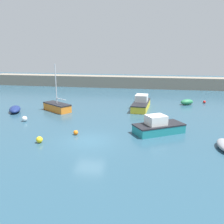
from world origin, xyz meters
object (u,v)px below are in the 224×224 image
(motorboat_grey_hull, at_px, (158,127))
(mooring_buoy_white, at_px, (25,119))
(sailboat_tall_mast, at_px, (57,107))
(rowboat_blue_near, at_px, (15,109))
(mooring_buoy_red, at_px, (204,102))
(cabin_cruiser_white, at_px, (141,104))
(mooring_buoy_orange, at_px, (76,133))
(mooring_buoy_yellow, at_px, (39,140))
(dinghy_near_pier, at_px, (187,102))

(motorboat_grey_hull, xyz_separation_m, mooring_buoy_white, (-14.36, 1.40, -0.33))
(mooring_buoy_white, bearing_deg, sailboat_tall_mast, 71.89)
(rowboat_blue_near, xyz_separation_m, mooring_buoy_red, (24.34, 9.76, -0.16))
(rowboat_blue_near, distance_m, cabin_cruiser_white, 16.13)
(mooring_buoy_orange, height_order, mooring_buoy_white, mooring_buoy_white)
(sailboat_tall_mast, relative_size, mooring_buoy_yellow, 10.71)
(rowboat_blue_near, xyz_separation_m, cabin_cruiser_white, (15.46, 4.59, 0.31))
(sailboat_tall_mast, height_order, cabin_cruiser_white, sailboat_tall_mast)
(mooring_buoy_red, xyz_separation_m, mooring_buoy_white, (-21.02, -13.41, 0.09))
(dinghy_near_pier, bearing_deg, mooring_buoy_white, -176.91)
(mooring_buoy_red, distance_m, mooring_buoy_white, 24.93)
(motorboat_grey_hull, bearing_deg, mooring_buoy_yellow, 171.82)
(cabin_cruiser_white, relative_size, mooring_buoy_orange, 13.70)
(mooring_buoy_red, height_order, mooring_buoy_orange, mooring_buoy_orange)
(mooring_buoy_red, distance_m, mooring_buoy_orange, 21.85)
(mooring_buoy_orange, bearing_deg, mooring_buoy_yellow, -133.52)
(cabin_cruiser_white, relative_size, mooring_buoy_white, 10.31)
(motorboat_grey_hull, bearing_deg, rowboat_blue_near, 131.87)
(cabin_cruiser_white, bearing_deg, mooring_buoy_orange, -20.84)
(rowboat_blue_near, bearing_deg, cabin_cruiser_white, 79.41)
(rowboat_blue_near, xyz_separation_m, mooring_buoy_orange, (10.24, -6.93, -0.14))
(cabin_cruiser_white, bearing_deg, mooring_buoy_yellow, -24.89)
(sailboat_tall_mast, bearing_deg, mooring_buoy_yellow, 138.93)
(motorboat_grey_hull, bearing_deg, dinghy_near_pier, 41.04)
(rowboat_blue_near, height_order, mooring_buoy_red, rowboat_blue_near)
(cabin_cruiser_white, xyz_separation_m, mooring_buoy_white, (-12.14, -8.23, -0.39))
(dinghy_near_pier, bearing_deg, mooring_buoy_orange, -156.89)
(sailboat_tall_mast, distance_m, mooring_buoy_yellow, 11.27)
(sailboat_tall_mast, xyz_separation_m, dinghy_near_pier, (16.70, 6.80, -0.14))
(sailboat_tall_mast, bearing_deg, dinghy_near_pier, -123.71)
(motorboat_grey_hull, height_order, mooring_buoy_white, motorboat_grey_hull)
(sailboat_tall_mast, height_order, dinghy_near_pier, sailboat_tall_mast)
(motorboat_grey_hull, height_order, cabin_cruiser_white, cabin_cruiser_white)
(dinghy_near_pier, height_order, motorboat_grey_hull, motorboat_grey_hull)
(rowboat_blue_near, bearing_deg, mooring_buoy_red, 84.73)
(mooring_buoy_yellow, relative_size, mooring_buoy_orange, 1.26)
(rowboat_blue_near, distance_m, mooring_buoy_red, 26.23)
(sailboat_tall_mast, distance_m, mooring_buoy_red, 21.04)
(dinghy_near_pier, height_order, cabin_cruiser_white, cabin_cruiser_white)
(rowboat_blue_near, distance_m, mooring_buoy_white, 4.93)
(motorboat_grey_hull, distance_m, cabin_cruiser_white, 9.89)
(dinghy_near_pier, height_order, mooring_buoy_orange, dinghy_near_pier)
(sailboat_tall_mast, bearing_deg, mooring_buoy_red, -122.71)
(sailboat_tall_mast, relative_size, cabin_cruiser_white, 0.99)
(sailboat_tall_mast, xyz_separation_m, motorboat_grey_hull, (12.68, -6.53, 0.09))
(sailboat_tall_mast, distance_m, rowboat_blue_near, 5.22)
(mooring_buoy_red, bearing_deg, rowboat_blue_near, -158.15)
(cabin_cruiser_white, bearing_deg, mooring_buoy_white, -52.31)
(motorboat_grey_hull, relative_size, cabin_cruiser_white, 0.84)
(cabin_cruiser_white, height_order, mooring_buoy_white, cabin_cruiser_white)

